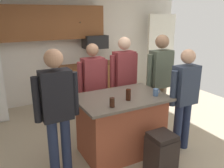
{
  "coord_description": "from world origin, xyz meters",
  "views": [
    {
      "loc": [
        -1.78,
        -2.85,
        2.14
      ],
      "look_at": [
        -0.1,
        0.3,
        1.05
      ],
      "focal_mm": 37.66,
      "sensor_mm": 36.0,
      "label": 1
    }
  ],
  "objects": [
    {
      "name": "mug_blue_stoneware",
      "position": [
        0.38,
        -0.21,
        0.99
      ],
      "size": [
        0.12,
        0.08,
        0.11
      ],
      "color": "#4C6B99",
      "rests_on": "kitchen_island"
    },
    {
      "name": "kitchen_island",
      "position": [
        -0.1,
        0.0,
        0.47
      ],
      "size": [
        1.34,
        0.91,
        0.93
      ],
      "color": "#9E4C33",
      "rests_on": "ground"
    },
    {
      "name": "person_elder_center",
      "position": [
        -1.11,
        -0.12,
        1.01
      ],
      "size": [
        0.57,
        0.23,
        1.74
      ],
      "rotation": [
        0.0,
        0.0,
        0.12
      ],
      "color": "#232D4C",
      "rests_on": "ground"
    },
    {
      "name": "trash_bin",
      "position": [
        0.1,
        -0.73,
        0.3
      ],
      "size": [
        0.34,
        0.34,
        0.61
      ],
      "color": "black",
      "rests_on": "ground"
    },
    {
      "name": "person_guest_by_door",
      "position": [
        -0.21,
        0.8,
        0.95
      ],
      "size": [
        0.57,
        0.22,
        1.65
      ],
      "rotation": [
        0.0,
        0.0,
        -1.43
      ],
      "color": "tan",
      "rests_on": "ground"
    },
    {
      "name": "back_wall",
      "position": [
        0.0,
        2.8,
        1.3
      ],
      "size": [
        6.4,
        0.1,
        2.6
      ],
      "primitive_type": "cube",
      "color": "white",
      "rests_on": "ground"
    },
    {
      "name": "french_door_window_panel",
      "position": [
        2.6,
        2.4,
        1.1
      ],
      "size": [
        0.9,
        0.06,
        2.0
      ],
      "primitive_type": "cube",
      "color": "white",
      "rests_on": "ground"
    },
    {
      "name": "floor",
      "position": [
        0.0,
        0.0,
        0.0
      ],
      "size": [
        7.04,
        7.04,
        0.0
      ],
      "primitive_type": "plane",
      "color": "#B7A88E",
      "rests_on": "ground"
    },
    {
      "name": "person_guest_left",
      "position": [
        0.37,
        0.72,
        1.01
      ],
      "size": [
        0.57,
        0.23,
        1.74
      ],
      "rotation": [
        0.0,
        0.0,
        -2.15
      ],
      "color": "#4C5166",
      "rests_on": "ground"
    },
    {
      "name": "glass_dark_ale",
      "position": [
        -0.41,
        -0.29,
        1.0
      ],
      "size": [
        0.07,
        0.07,
        0.13
      ],
      "color": "black",
      "rests_on": "kitchen_island"
    },
    {
      "name": "cabinet_run_lower",
      "position": [
        0.6,
        2.48,
        0.45
      ],
      "size": [
        1.8,
        0.63,
        0.9
      ],
      "color": "brown",
      "rests_on": "ground"
    },
    {
      "name": "glass_stout_tall",
      "position": [
        -0.09,
        -0.18,
        1.02
      ],
      "size": [
        0.07,
        0.07,
        0.16
      ],
      "color": "black",
      "rests_on": "kitchen_island"
    },
    {
      "name": "person_host_foreground",
      "position": [
        0.86,
        0.28,
        1.04
      ],
      "size": [
        0.57,
        0.24,
        1.79
      ],
      "rotation": [
        0.0,
        0.0,
        -2.85
      ],
      "color": "tan",
      "rests_on": "ground"
    },
    {
      "name": "microwave_over_range",
      "position": [
        0.6,
        2.5,
        1.45
      ],
      "size": [
        0.56,
        0.4,
        0.32
      ],
      "primitive_type": "cube",
      "color": "black"
    },
    {
      "name": "cabinet_run_upper",
      "position": [
        -0.4,
        2.6,
        1.93
      ],
      "size": [
        2.4,
        0.38,
        0.75
      ],
      "color": "brown"
    },
    {
      "name": "person_guest_right",
      "position": [
        0.8,
        -0.39,
        0.94
      ],
      "size": [
        0.57,
        0.22,
        1.64
      ],
      "rotation": [
        0.0,
        0.0,
        2.73
      ],
      "color": "#232D4C",
      "rests_on": "ground"
    }
  ]
}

